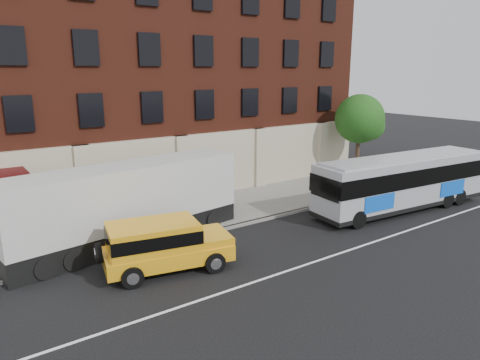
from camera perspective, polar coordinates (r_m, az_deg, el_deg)
ground at (r=18.96m, az=9.83°, el=-11.23°), size 120.00×120.00×0.00m
sidewalk at (r=25.60m, az=-4.44°, el=-4.08°), size 60.00×6.00×0.15m
kerb at (r=23.20m, az=-0.65°, el=-5.99°), size 60.00×0.25×0.15m
lane_line at (r=19.28m, az=8.78°, el=-10.72°), size 60.00×0.12×0.01m
building at (r=31.42m, az=-12.29°, el=12.95°), size 30.00×12.10×15.00m
sign_pole at (r=19.68m, az=-21.96°, el=-6.54°), size 0.30×0.20×2.50m
street_tree at (r=33.78m, az=15.31°, el=7.42°), size 3.60×3.60×6.20m
city_bus at (r=27.30m, az=20.34°, el=-0.06°), size 11.94×3.58×3.22m
yellow_suv at (r=18.34m, az=-10.12°, el=-8.06°), size 5.61×3.19×2.09m
shipping_container at (r=21.26m, az=-14.41°, el=-3.21°), size 11.62×3.90×3.80m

